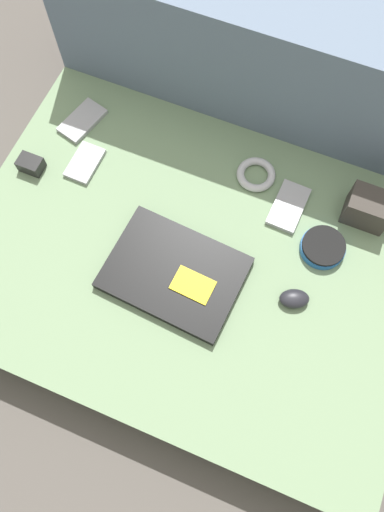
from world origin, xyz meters
TOP-DOWN VIEW (x-y plane):
  - ground_plane at (0.00, 0.00)m, footprint 8.00×8.00m
  - couch_seat at (0.00, 0.00)m, footprint 1.06×0.77m
  - couch_backrest at (0.00, 0.48)m, footprint 1.06×0.20m
  - laptop at (-0.02, -0.05)m, footprint 0.31×0.24m
  - computer_mouse at (0.25, -0.01)m, footprint 0.08×0.07m
  - speaker_puck at (0.27, 0.14)m, footprint 0.10×0.10m
  - phone_silver at (0.16, 0.21)m, footprint 0.08×0.13m
  - phone_black at (-0.40, 0.24)m, footprint 0.10×0.14m
  - phone_small at (-0.34, 0.13)m, footprint 0.07×0.11m
  - camera_pouch at (0.33, 0.26)m, footprint 0.10×0.07m
  - charger_brick at (-0.46, 0.07)m, footprint 0.06×0.04m
  - cable_coil at (0.06, 0.26)m, footprint 0.10×0.10m

SIDE VIEW (x-z plane):
  - ground_plane at x=0.00m, z-range 0.00..0.00m
  - couch_seat at x=0.00m, z-range 0.00..0.11m
  - phone_small at x=-0.34m, z-range 0.11..0.12m
  - phone_black at x=-0.40m, z-range 0.11..0.12m
  - phone_silver at x=0.16m, z-range 0.11..0.12m
  - cable_coil at x=0.06m, z-range 0.11..0.13m
  - laptop at x=-0.02m, z-range 0.11..0.13m
  - speaker_puck at x=0.27m, z-range 0.11..0.14m
  - computer_mouse at x=0.25m, z-range 0.11..0.14m
  - charger_brick at x=-0.46m, z-range 0.11..0.14m
  - camera_pouch at x=0.33m, z-range 0.11..0.19m
  - couch_backrest at x=0.00m, z-range 0.00..0.42m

